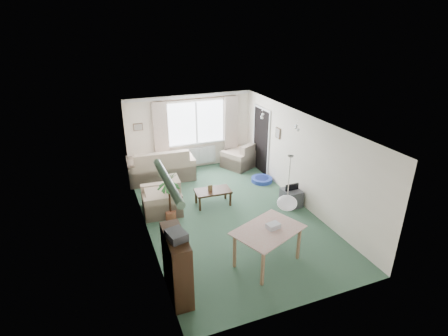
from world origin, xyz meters
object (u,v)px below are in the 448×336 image
object	(u,v)px
pet_bed	(262,180)
houseplant	(169,196)
tv_cube	(291,198)
coffee_table	(213,197)
bookshelf	(177,265)
armchair_corner	(239,155)
armchair_left	(161,196)
dining_table	(267,247)
sofa	(161,163)

from	to	relation	value
pet_bed	houseplant	bearing A→B (deg)	-159.65
tv_cube	pet_bed	size ratio (longest dim) A/B	0.79
houseplant	pet_bed	world-z (taller)	houseplant
coffee_table	bookshelf	size ratio (longest dim) A/B	0.75
coffee_table	houseplant	distance (m)	1.34
armchair_corner	armchair_left	size ratio (longest dim) A/B	0.95
armchair_left	pet_bed	world-z (taller)	armchair_left
pet_bed	dining_table	bearing A→B (deg)	-115.51
tv_cube	armchair_corner	bearing A→B (deg)	93.37
pet_bed	tv_cube	bearing A→B (deg)	-88.17
armchair_left	bookshelf	world-z (taller)	bookshelf
dining_table	tv_cube	xyz separation A→B (m)	(1.68, 1.85, -0.16)
coffee_table	dining_table	xyz separation A→B (m)	(0.20, -2.63, 0.17)
coffee_table	pet_bed	size ratio (longest dim) A/B	1.47
tv_cube	bookshelf	bearing A→B (deg)	-151.22
bookshelf	armchair_corner	bearing A→B (deg)	57.00
armchair_corner	armchair_left	distance (m)	3.55
tv_cube	pet_bed	distance (m)	1.58
tv_cube	dining_table	bearing A→B (deg)	-133.39
armchair_left	dining_table	bearing A→B (deg)	32.41
sofa	tv_cube	world-z (taller)	sofa
armchair_corner	pet_bed	distance (m)	1.37
armchair_corner	bookshelf	world-z (taller)	bookshelf
houseplant	pet_bed	bearing A→B (deg)	20.35
armchair_left	tv_cube	size ratio (longest dim) A/B	1.98
bookshelf	tv_cube	xyz separation A→B (m)	(3.54, 2.03, -0.39)
pet_bed	armchair_left	bearing A→B (deg)	-168.71
armchair_corner	armchair_left	world-z (taller)	armchair_left
houseplant	dining_table	bearing A→B (deg)	-58.30
sofa	pet_bed	world-z (taller)	sofa
armchair_corner	houseplant	world-z (taller)	houseplant
houseplant	sofa	bearing A→B (deg)	83.24
dining_table	pet_bed	size ratio (longest dim) A/B	1.94
bookshelf	pet_bed	bearing A→B (deg)	46.92
dining_table	pet_bed	distance (m)	3.80
sofa	dining_table	world-z (taller)	sofa
houseplant	pet_bed	xyz separation A→B (m)	(3.04, 1.13, -0.58)
armchair_corner	pet_bed	size ratio (longest dim) A/B	1.48
armchair_left	tv_cube	distance (m)	3.34
sofa	houseplant	world-z (taller)	houseplant
armchair_left	dining_table	xyz separation A→B (m)	(1.52, -2.79, -0.06)
dining_table	coffee_table	bearing A→B (deg)	94.34
sofa	tv_cube	size ratio (longest dim) A/B	3.97
sofa	bookshelf	bearing A→B (deg)	84.62
armchair_corner	armchair_left	bearing A→B (deg)	5.31
sofa	coffee_table	bearing A→B (deg)	116.66
bookshelf	dining_table	world-z (taller)	bookshelf
coffee_table	houseplant	bearing A→B (deg)	-163.99
coffee_table	houseplant	world-z (taller)	houseplant
dining_table	sofa	bearing A→B (deg)	103.27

